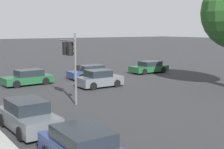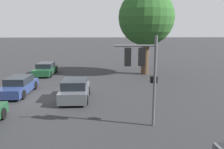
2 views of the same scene
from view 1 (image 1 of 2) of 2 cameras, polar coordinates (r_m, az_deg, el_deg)
name	(u,v)px [view 1 (image 1 of 2)]	position (r m, az deg, el deg)	size (l,w,h in m)	color
ground_plane	(92,82)	(29.47, -3.66, -1.46)	(300.00, 300.00, 0.00)	#28282B
traffic_signal	(71,55)	(21.02, -7.52, 3.52)	(0.59, 2.27, 4.71)	#515456
crossing_car_0	(28,78)	(29.06, -15.13, -0.56)	(4.44, 2.20, 1.38)	#194728
crossing_car_1	(149,67)	(36.13, 6.82, 1.32)	(4.51, 2.02, 1.35)	#194728
crossing_car_2	(99,79)	(27.00, -2.34, -0.82)	(3.85, 2.03, 1.50)	#4C5156
crossing_car_3	(90,72)	(31.85, -3.98, 0.44)	(4.51, 1.97, 1.36)	navy
parked_car_0	(28,116)	(16.02, -15.13, -7.35)	(2.03, 4.26, 1.51)	#4C5156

